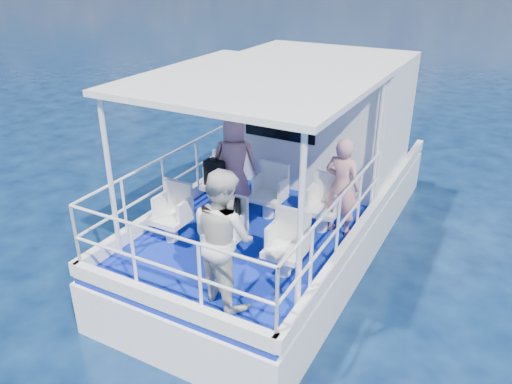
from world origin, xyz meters
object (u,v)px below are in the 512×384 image
passenger_stbd_aft (223,237)px  backpack_center (226,216)px  passenger_port_fwd (234,162)px  panda (225,186)px

passenger_stbd_aft → backpack_center: bearing=-38.7°
passenger_port_fwd → backpack_center: size_ratio=3.00×
passenger_stbd_aft → panda: 0.91m
passenger_stbd_aft → backpack_center: passenger_stbd_aft is taller
passenger_port_fwd → panda: passenger_port_fwd is taller
passenger_port_fwd → backpack_center: 1.61m
passenger_port_fwd → backpack_center: passenger_port_fwd is taller
passenger_stbd_aft → passenger_port_fwd: bearing=-40.5°
passenger_stbd_aft → panda: passenger_stbd_aft is taller
passenger_stbd_aft → backpack_center: (-0.44, 0.78, -0.20)m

